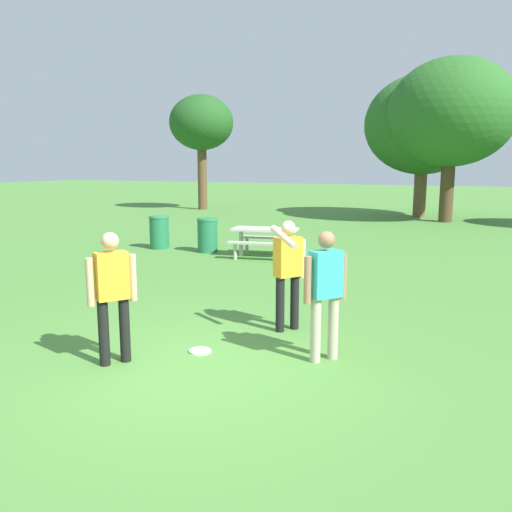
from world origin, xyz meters
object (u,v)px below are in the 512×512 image
person_thrower (112,289)px  person_bystander (325,287)px  trash_can_beside_table (208,235)px  tree_far_right (452,113)px  frisbee (200,351)px  trash_can_further_along (159,232)px  picnic_table_near (265,236)px  tree_tall_left (201,124)px  person_catcher (288,267)px  tree_broad_center (424,125)px

person_thrower → person_bystander: size_ratio=1.00×
trash_can_beside_table → tree_far_right: size_ratio=0.14×
frisbee → trash_can_further_along: trash_can_further_along is taller
person_bystander → picnic_table_near: (-3.78, 6.56, -0.38)m
frisbee → tree_tall_left: size_ratio=0.05×
person_thrower → person_catcher: size_ratio=1.00×
person_catcher → picnic_table_near: bearing=117.4°
picnic_table_near → person_bystander: bearing=-60.1°
picnic_table_near → trash_can_beside_table: 1.79m
tree_tall_left → tree_broad_center: tree_broad_center is taller
tree_broad_center → tree_tall_left: bearing=-176.4°
person_thrower → person_bystander: (2.31, 1.20, 0.00)m
person_bystander → tree_tall_left: bearing=124.8°
person_catcher → tree_far_right: (0.53, 16.87, 3.59)m
tree_tall_left → tree_broad_center: bearing=3.6°
picnic_table_near → trash_can_further_along: bearing=-179.7°
person_thrower → tree_far_right: (1.97, 19.00, 3.61)m
picnic_table_near → tree_tall_left: tree_tall_left is taller
person_thrower → trash_can_further_along: 9.16m
person_bystander → tree_far_right: tree_far_right is taller
tree_broad_center → tree_far_right: bearing=-53.3°
person_thrower → person_catcher: (1.45, 2.13, 0.02)m
picnic_table_near → tree_far_right: 12.42m
picnic_table_near → trash_can_beside_table: size_ratio=2.02×
frisbee → tree_tall_left: (-11.56, 19.32, 4.58)m
person_thrower → frisbee: person_thrower is taller
tree_tall_left → frisbee: bearing=-59.1°
person_bystander → tree_broad_center: 19.97m
tree_broad_center → person_thrower: bearing=-91.7°
person_thrower → tree_far_right: 19.45m
trash_can_further_along → tree_tall_left: 14.31m
frisbee → person_thrower: bearing=-133.6°
person_bystander → tree_broad_center: bearing=94.9°
person_thrower → trash_can_further_along: bearing=122.2°
person_bystander → trash_can_beside_table: person_bystander is taller
tree_broad_center → trash_can_further_along: bearing=-112.8°
frisbee → picnic_table_near: bearing=107.6°
trash_can_beside_table → tree_broad_center: size_ratio=0.15×
tree_far_right → person_catcher: bearing=-91.8°
picnic_table_near → trash_can_beside_table: trash_can_beside_table is taller
person_bystander → picnic_table_near: bearing=119.9°
person_thrower → frisbee: 1.43m
person_thrower → tree_broad_center: 21.09m
frisbee → trash_can_further_along: 8.96m
frisbee → trash_can_beside_table: (-4.00, 7.00, 0.47)m
person_bystander → tree_far_right: (-0.33, 17.80, 3.61)m
tree_broad_center → tree_far_right: 2.30m
person_catcher → trash_can_beside_table: bearing=129.7°
person_thrower → person_catcher: bearing=55.9°
tree_tall_left → tree_far_right: bearing=-4.9°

